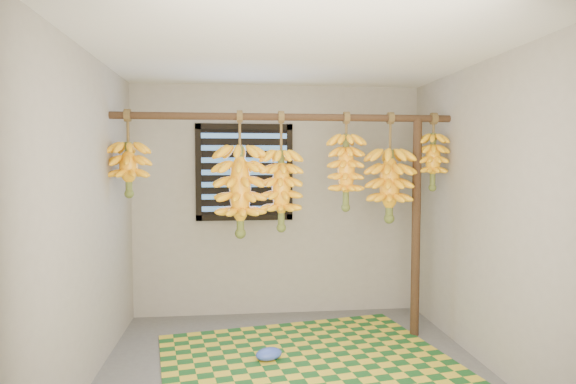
{
  "coord_description": "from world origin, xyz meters",
  "views": [
    {
      "loc": [
        -0.46,
        -3.52,
        1.6
      ],
      "look_at": [
        0.0,
        0.55,
        1.35
      ],
      "focal_mm": 30.0,
      "sensor_mm": 36.0,
      "label": 1
    }
  ],
  "objects": [
    {
      "name": "wall_right",
      "position": [
        1.5,
        0.0,
        1.2
      ],
      "size": [
        0.01,
        3.0,
        2.4
      ],
      "primitive_type": "cube",
      "color": "gray",
      "rests_on": "floor"
    },
    {
      "name": "banana_bunch_a",
      "position": [
        -1.35,
        0.7,
        1.55
      ],
      "size": [
        0.34,
        0.34,
        0.73
      ],
      "color": "brown",
      "rests_on": "hanging_pole"
    },
    {
      "name": "floor",
      "position": [
        0.0,
        0.0,
        -0.01
      ],
      "size": [
        3.0,
        3.0,
        0.01
      ],
      "primitive_type": "cube",
      "color": "#535353",
      "rests_on": "ground"
    },
    {
      "name": "support_post",
      "position": [
        1.2,
        0.7,
        1.0
      ],
      "size": [
        0.08,
        0.08,
        2.0
      ],
      "primitive_type": "cylinder",
      "color": "#422B19",
      "rests_on": "floor"
    },
    {
      "name": "banana_bunch_f",
      "position": [
        1.35,
        0.7,
        1.61
      ],
      "size": [
        0.26,
        0.26,
        0.7
      ],
      "color": "brown",
      "rests_on": "hanging_pole"
    },
    {
      "name": "hanging_pole",
      "position": [
        0.0,
        0.7,
        2.0
      ],
      "size": [
        3.0,
        0.06,
        0.06
      ],
      "primitive_type": "cylinder",
      "rotation": [
        0.0,
        1.57,
        0.0
      ],
      "color": "#422B19",
      "rests_on": "wall_left"
    },
    {
      "name": "woven_mat",
      "position": [
        0.12,
        0.21,
        0.01
      ],
      "size": [
        2.56,
        2.19,
        0.01
      ],
      "primitive_type": "cube",
      "rotation": [
        0.0,
        0.0,
        0.17
      ],
      "color": "#174E1E",
      "rests_on": "floor"
    },
    {
      "name": "ceiling",
      "position": [
        0.0,
        0.0,
        2.4
      ],
      "size": [
        3.0,
        3.0,
        0.01
      ],
      "primitive_type": "cube",
      "color": "silver",
      "rests_on": "wall_back"
    },
    {
      "name": "window",
      "position": [
        -0.35,
        1.48,
        1.5
      ],
      "size": [
        1.0,
        0.04,
        1.0
      ],
      "color": "black",
      "rests_on": "wall_back"
    },
    {
      "name": "banana_bunch_d",
      "position": [
        0.54,
        0.7,
        1.52
      ],
      "size": [
        0.31,
        0.31,
        0.87
      ],
      "color": "brown",
      "rests_on": "hanging_pole"
    },
    {
      "name": "banana_bunch_c",
      "position": [
        -0.04,
        0.7,
        1.36
      ],
      "size": [
        0.36,
        0.36,
        1.05
      ],
      "color": "brown",
      "rests_on": "hanging_pole"
    },
    {
      "name": "banana_bunch_e",
      "position": [
        0.94,
        0.7,
        1.4
      ],
      "size": [
        0.41,
        0.41,
        0.98
      ],
      "color": "brown",
      "rests_on": "hanging_pole"
    },
    {
      "name": "plastic_bag",
      "position": [
        -0.19,
        0.26,
        0.06
      ],
      "size": [
        0.28,
        0.25,
        0.09
      ],
      "primitive_type": "ellipsoid",
      "rotation": [
        0.0,
        0.0,
        0.43
      ],
      "color": "blue",
      "rests_on": "woven_mat"
    },
    {
      "name": "banana_bunch_b",
      "position": [
        -0.41,
        0.7,
        1.35
      ],
      "size": [
        0.43,
        0.43,
        1.09
      ],
      "color": "brown",
      "rests_on": "hanging_pole"
    },
    {
      "name": "wall_left",
      "position": [
        -1.5,
        0.0,
        1.2
      ],
      "size": [
        0.01,
        3.0,
        2.4
      ],
      "primitive_type": "cube",
      "color": "gray",
      "rests_on": "floor"
    },
    {
      "name": "wall_back",
      "position": [
        0.0,
        1.5,
        1.2
      ],
      "size": [
        3.0,
        0.01,
        2.4
      ],
      "primitive_type": "cube",
      "color": "gray",
      "rests_on": "floor"
    }
  ]
}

